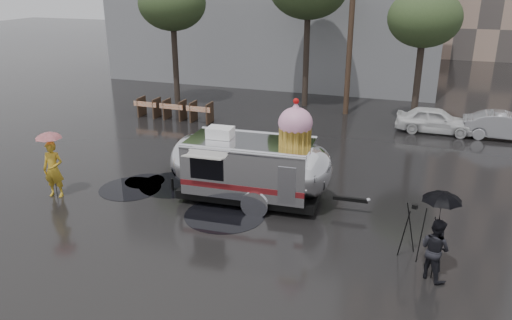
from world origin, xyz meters
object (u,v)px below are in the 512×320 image
at_px(person_left, 53,169).
at_px(tripod, 413,226).
at_px(airstream_trailer, 253,165).
at_px(person_right, 435,249).

xyz_separation_m(person_left, tripod, (11.38, -0.05, -0.06)).
height_order(airstream_trailer, person_right, airstream_trailer).
bearing_deg(person_right, tripod, -18.03).
distance_m(airstream_trailer, person_right, 6.27).
bearing_deg(person_left, airstream_trailer, 5.85).
bearing_deg(person_right, airstream_trailer, 12.12).
distance_m(airstream_trailer, tripod, 5.40).
bearing_deg(airstream_trailer, tripod, -23.56).
distance_m(person_right, tripod, 1.02).
relative_size(person_left, person_right, 1.20).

